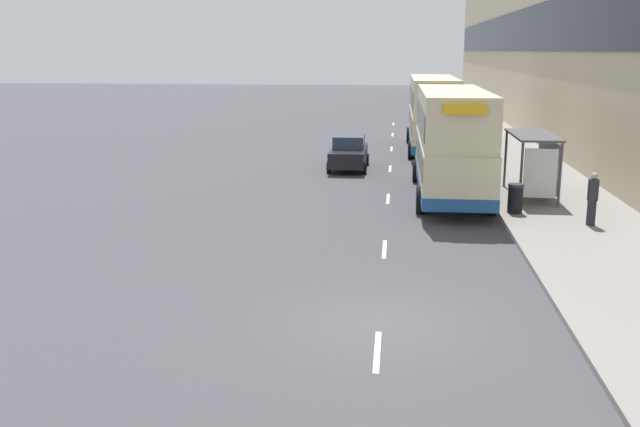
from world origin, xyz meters
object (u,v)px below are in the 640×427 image
pedestrian_1 (592,198)px  car_1 (349,152)px  car_0 (422,105)px  litter_bin (515,198)px  bus_shelter (538,154)px  pedestrian_at_shelter (549,168)px  double_decker_bus_near (452,141)px  double_decker_bus_ahead (433,112)px

pedestrian_1 → car_1: bearing=127.4°
car_0 → litter_bin: bearing=-87.3°
car_1 → pedestrian_1: pedestrian_1 is taller
bus_shelter → litter_bin: bearing=-113.7°
pedestrian_at_shelter → double_decker_bus_near: bearing=-158.0°
bus_shelter → car_0: (-3.17, 38.93, -0.98)m
pedestrian_1 → double_decker_bus_ahead: bearing=103.3°
car_0 → car_1: car_0 is taller
bus_shelter → pedestrian_1: size_ratio=2.36×
pedestrian_1 → litter_bin: bearing=143.8°
pedestrian_at_shelter → litter_bin: size_ratio=1.56×
double_decker_bus_ahead → pedestrian_at_shelter: (4.34, -12.04, -1.31)m
pedestrian_at_shelter → pedestrian_1: 6.57m
bus_shelter → pedestrian_at_shelter: bearing=66.8°
double_decker_bus_ahead → litter_bin: (2.20, -16.99, -1.62)m
car_0 → pedestrian_at_shelter: bearing=-83.7°
litter_bin → pedestrian_1: bearing=-36.2°
double_decker_bus_ahead → pedestrian_1: double_decker_bus_ahead is taller
double_decker_bus_near → car_1: size_ratio=2.25×
double_decker_bus_near → car_1: double_decker_bus_near is taller
bus_shelter → litter_bin: bus_shelter is taller
car_0 → litter_bin: car_0 is taller
double_decker_bus_near → car_0: 38.50m
pedestrian_at_shelter → litter_bin: (-2.14, -4.94, -0.31)m
double_decker_bus_ahead → pedestrian_at_shelter: size_ratio=6.57×
bus_shelter → double_decker_bus_ahead: double_decker_bus_ahead is taller
car_1 → double_decker_bus_near: bearing=124.2°
bus_shelter → double_decker_bus_ahead: bearing=103.5°
litter_bin → double_decker_bus_ahead: bearing=97.4°
double_decker_bus_near → pedestrian_at_shelter: double_decker_bus_near is taller
car_1 → pedestrian_1: bearing=127.4°
bus_shelter → double_decker_bus_ahead: (-3.42, 14.20, 0.41)m
car_0 → double_decker_bus_near: bearing=-90.2°
pedestrian_1 → litter_bin: (-2.22, 1.62, -0.38)m
pedestrian_at_shelter → pedestrian_1: size_ratio=0.92×
car_0 → double_decker_bus_ahead: bearing=-90.6°
bus_shelter → car_1: bus_shelter is taller
car_1 → pedestrian_1: size_ratio=2.51×
pedestrian_1 → bus_shelter: bearing=102.7°
pedestrian_1 → litter_bin: 2.78m
car_0 → pedestrian_1: bearing=-84.5°
double_decker_bus_ahead → car_1: (-4.43, -7.05, -1.45)m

